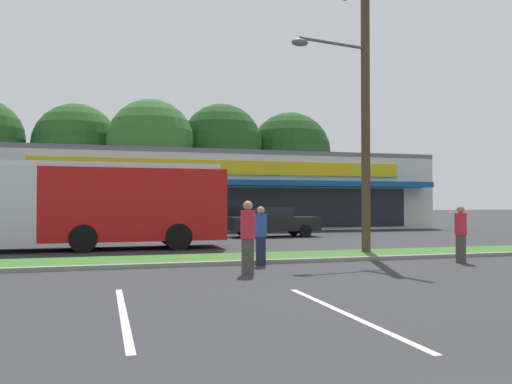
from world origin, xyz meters
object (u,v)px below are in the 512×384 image
city_bus (58,203)px  pedestrian_by_pole (261,236)px  pedestrian_near_bench (248,237)px  pedestrian_mid (461,234)px  utility_pole (362,101)px  car_2 (273,222)px

city_bus → pedestrian_by_pole: bearing=131.3°
pedestrian_near_bench → pedestrian_mid: pedestrian_near_bench is taller
utility_pole → pedestrian_near_bench: 7.45m
pedestrian_near_bench → city_bus: bearing=-166.5°
pedestrian_by_pole → pedestrian_near_bench: bearing=-48.2°
car_2 → pedestrian_near_bench: 14.64m
city_bus → pedestrian_by_pole: (5.88, -6.65, -0.93)m
car_2 → utility_pole: bearing=-90.8°
car_2 → pedestrian_mid: 13.14m
pedestrian_mid → pedestrian_near_bench: bearing=111.8°
pedestrian_near_bench → pedestrian_mid: bearing=78.1°
city_bus → pedestrian_mid: city_bus is taller
utility_pole → car_2: (0.15, 10.23, -4.44)m
utility_pole → pedestrian_mid: utility_pole is taller
car_2 → city_bus: bearing=-152.1°
city_bus → pedestrian_near_bench: size_ratio=6.83×
city_bus → car_2: size_ratio=2.66×
city_bus → car_2: (10.16, 5.37, -0.98)m
pedestrian_by_pole → pedestrian_mid: bearing=58.4°
pedestrian_mid → utility_pole: bearing=47.5°
car_2 → pedestrian_by_pole: pedestrian_by_pole is taller
utility_pole → city_bus: utility_pole is taller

